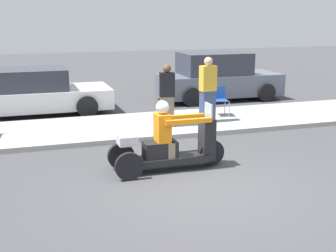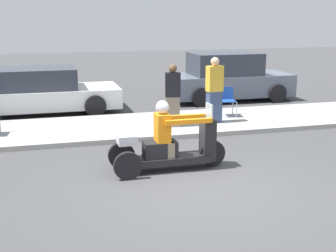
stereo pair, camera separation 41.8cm
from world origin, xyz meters
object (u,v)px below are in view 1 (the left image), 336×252
at_px(motorcycle_trike, 169,146).
at_px(spectator_mid_group, 167,97).
at_px(folding_chair_set_back, 219,98).
at_px(spectator_near_curb, 208,91).
at_px(parked_car_lot_center, 218,78).
at_px(parked_car_lot_left, 28,93).

height_order(motorcycle_trike, spectator_mid_group, spectator_mid_group).
bearing_deg(motorcycle_trike, folding_chair_set_back, 54.18).
bearing_deg(spectator_mid_group, motorcycle_trike, -107.26).
bearing_deg(spectator_near_curb, spectator_mid_group, -172.59).
distance_m(spectator_near_curb, folding_chair_set_back, 1.04).
bearing_deg(folding_chair_set_back, parked_car_lot_center, 66.92).
height_order(spectator_mid_group, spectator_near_curb, spectator_near_curb).
xyz_separation_m(motorcycle_trike, folding_chair_set_back, (2.81, 3.89, 0.13)).
bearing_deg(motorcycle_trike, spectator_mid_group, 72.74).
height_order(spectator_near_curb, parked_car_lot_left, spectator_near_curb).
relative_size(folding_chair_set_back, parked_car_lot_center, 0.19).
relative_size(spectator_mid_group, parked_car_lot_center, 0.38).
distance_m(parked_car_lot_center, parked_car_lot_left, 6.51).
xyz_separation_m(spectator_mid_group, parked_car_lot_left, (-3.38, 3.26, -0.24)).
distance_m(motorcycle_trike, spectator_near_curb, 3.86).
relative_size(motorcycle_trike, parked_car_lot_center, 0.54).
xyz_separation_m(folding_chair_set_back, parked_car_lot_center, (1.23, 2.89, 0.16)).
height_order(spectator_mid_group, parked_car_lot_left, spectator_mid_group).
distance_m(folding_chair_set_back, parked_car_lot_left, 5.77).
xyz_separation_m(spectator_mid_group, folding_chair_set_back, (1.87, 0.88, -0.28)).
bearing_deg(parked_car_lot_center, motorcycle_trike, -120.79).
bearing_deg(parked_car_lot_left, spectator_mid_group, -43.97).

